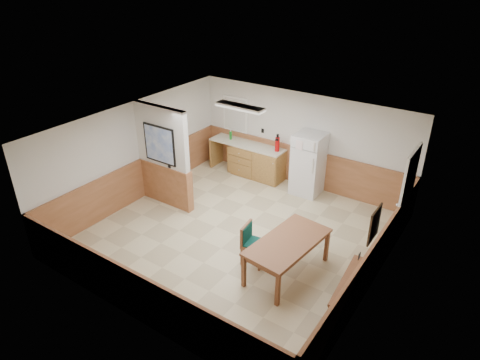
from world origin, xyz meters
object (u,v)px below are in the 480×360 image
Objects in this scene: dining_chair at (251,241)px; soap_bottle at (231,135)px; dining_table at (288,245)px; refrigerator at (308,164)px; dining_bench at (350,285)px; fire_extinguisher at (277,144)px.

soap_bottle reaches higher than dining_chair.
dining_table is 8.06× the size of soap_bottle.
refrigerator is at bearing 116.05° from dining_table.
dining_bench is (1.29, -0.04, -0.32)m from dining_table.
refrigerator is 2.46m from soap_bottle.
dining_bench is 4.75m from fire_extinguisher.
refrigerator is at bearing 14.40° from fire_extinguisher.
dining_chair is 4.35m from soap_bottle.
fire_extinguisher is 1.50m from soap_bottle.
soap_bottle is (-2.81, 3.28, 0.52)m from dining_chair.
dining_chair is (-2.06, -0.04, 0.15)m from dining_bench.
fire_extinguisher is (-3.38, 3.26, 0.77)m from dining_bench.
refrigerator reaches higher than dining_chair.
dining_table is at bearing -41.76° from soap_bottle.
refrigerator is 7.00× the size of soap_bottle.
soap_bottle is (-2.46, 0.07, 0.21)m from refrigerator.
refrigerator is at bearing -1.60° from soap_bottle.
refrigerator is at bearing 89.30° from dining_chair.
dining_chair is at bearing -49.44° from soap_bottle.
dining_chair is 1.80× the size of fire_extinguisher.
dining_chair is 3.60m from fire_extinguisher.
dining_bench is at bearing -24.42° from fire_extinguisher.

